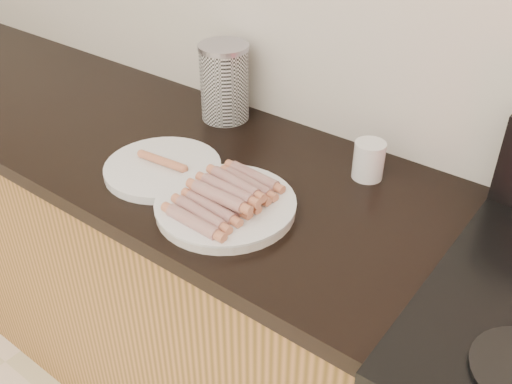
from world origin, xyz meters
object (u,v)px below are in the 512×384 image
Objects in this scene: canister at (225,82)px; mug at (369,160)px; side_plate at (163,168)px; main_plate at (226,207)px.

canister is 2.32× the size of mug.
side_plate is at bearing -77.84° from canister.
mug is (0.40, 0.27, 0.04)m from side_plate.
main_plate is 1.08× the size of side_plate.
side_plate is 1.32× the size of canister.
side_plate is at bearing -145.23° from mug.
main_plate is 1.43× the size of canister.
side_plate is (-0.22, 0.03, -0.00)m from main_plate.
side_plate is at bearing 171.94° from main_plate.
main_plate is at bearing -119.82° from mug.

